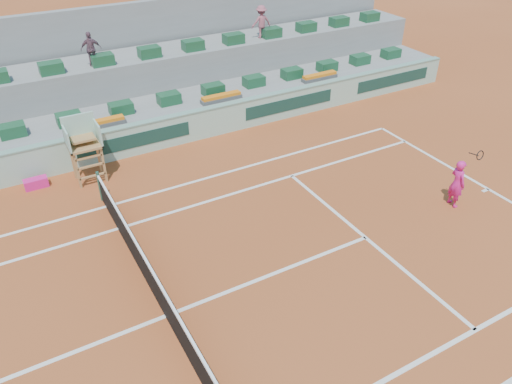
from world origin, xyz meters
The scene contains 15 objects.
ground centered at (0.00, 0.00, 0.00)m, with size 90.00×90.00×0.00m, color #92401C.
seating_tier_lower centered at (0.00, 10.70, 0.60)m, with size 36.00×4.00×1.20m, color gray.
seating_tier_upper centered at (0.00, 12.30, 1.30)m, with size 36.00×2.40×2.60m, color gray.
stadium_back_wall centered at (0.00, 13.90, 2.20)m, with size 36.00×0.40×4.40m, color gray.
player_bag centered at (-1.79, 7.85, 0.17)m, with size 0.79×0.35×0.35m, color #DF1D80.
spectator_mid centered at (1.66, 11.80, 3.28)m, with size 0.80×0.33×1.37m, color #6A4754.
spectator_right centered at (9.54, 11.84, 3.34)m, with size 0.95×0.55×1.48m, color #9E4F5B.
court_lines centered at (0.00, 0.00, 0.01)m, with size 23.89×11.09×0.01m.
tennis_net centered at (0.00, 0.00, 0.53)m, with size 0.10×11.97×1.10m.
advertising_hoarding centered at (0.02, 8.50, 0.63)m, with size 36.00×0.34×1.26m.
umpire_chair centered at (0.00, 7.50, 1.54)m, with size 1.10×0.90×2.40m.
seat_row_lower centered at (0.00, 9.80, 1.42)m, with size 32.90×0.60×0.44m.
seat_row_upper centered at (0.00, 11.70, 2.82)m, with size 32.90×0.60×0.44m.
flower_planters centered at (-1.50, 9.00, 1.33)m, with size 26.80×0.36×0.28m.
tennis_player centered at (10.05, -0.03, 0.84)m, with size 0.49×0.89×2.28m.
Camera 1 is at (-2.31, -8.70, 9.46)m, focal length 35.00 mm.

